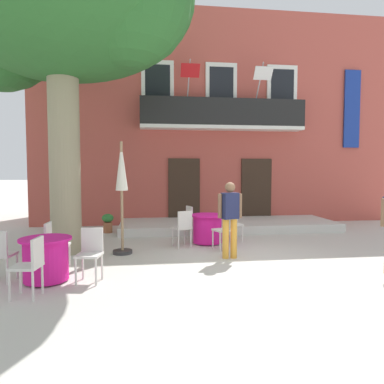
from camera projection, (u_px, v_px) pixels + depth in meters
The scene contains 16 objects.
ground_plane at pixel (242, 259), 7.58m from camera, with size 120.00×120.00×0.00m, color beige.
building_facade at pixel (210, 124), 14.33m from camera, with size 13.00×5.09×7.50m.
entrance_step_platform at pixel (228, 225), 11.48m from camera, with size 6.87×2.26×0.25m, color silver.
plane_tree at pixel (57, 5), 7.86m from camera, with size 6.11×5.37×7.53m.
cafe_table_near_tree at pixel (207, 229), 9.17m from camera, with size 0.86×0.86×0.76m.
cafe_chair_near_tree_0 at pixel (225, 227), 8.52m from camera, with size 0.51×0.51×0.91m.
cafe_chair_near_tree_1 at pixel (233, 222), 9.47m from camera, with size 0.47×0.47×0.91m.
cafe_chair_near_tree_2 at pixel (193, 220), 9.81m from camera, with size 0.50×0.50×0.91m.
cafe_chair_near_tree_3 at pixel (183, 226), 8.73m from camera, with size 0.52×0.52×0.91m.
cafe_table_middle at pixel (46, 259), 6.05m from camera, with size 0.86×0.86×0.76m.
cafe_chair_middle_0 at pixel (31, 263), 5.29m from camera, with size 0.44×0.44×0.91m.
cafe_chair_middle_1 at pixel (90, 251), 6.08m from camera, with size 0.46×0.46×0.91m.
cafe_chair_middle_2 at pixel (54, 242), 6.78m from camera, with size 0.41×0.41×0.91m.
cafe_umbrella at pixel (122, 181), 7.99m from camera, with size 0.44×0.44×2.55m.
ground_planter_left at pixel (108, 222), 10.75m from camera, with size 0.35×0.35×0.57m.
pedestrian_near_entrance at pixel (230, 215), 7.62m from camera, with size 0.53×0.31×1.65m.
Camera 1 is at (-2.04, -7.27, 1.93)m, focal length 33.11 mm.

